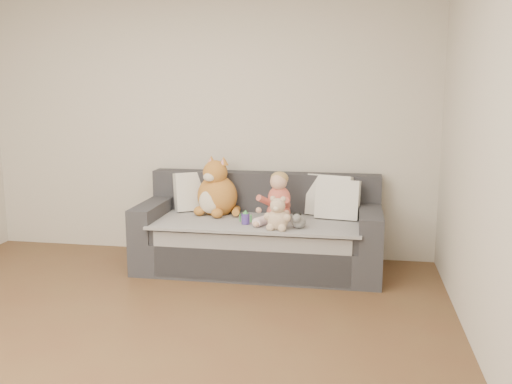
% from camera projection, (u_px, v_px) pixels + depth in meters
% --- Properties ---
extents(room_shell, '(5.00, 5.00, 5.00)m').
position_uv_depth(room_shell, '(120.00, 145.00, 3.61)').
color(room_shell, brown).
rests_on(room_shell, ground).
extents(sofa, '(2.20, 0.94, 0.85)m').
position_uv_depth(sofa, '(260.00, 235.00, 5.27)').
color(sofa, '#27272C').
rests_on(sofa, ground).
extents(cushion_left, '(0.44, 0.37, 0.39)m').
position_uv_depth(cushion_left, '(196.00, 191.00, 5.54)').
color(cushion_left, silver).
rests_on(cushion_left, sofa).
extents(cushion_right_back, '(0.45, 0.30, 0.39)m').
position_uv_depth(cushion_right_back, '(329.00, 196.00, 5.30)').
color(cushion_right_back, silver).
rests_on(cushion_right_back, sofa).
extents(cushion_right_front, '(0.42, 0.24, 0.37)m').
position_uv_depth(cushion_right_front, '(338.00, 199.00, 5.17)').
color(cushion_right_front, silver).
rests_on(cushion_right_front, sofa).
extents(toddler, '(0.31, 0.46, 0.45)m').
position_uv_depth(toddler, '(277.00, 201.00, 5.07)').
color(toddler, '#CB5C47').
rests_on(toddler, sofa).
extents(plush_cat, '(0.44, 0.40, 0.58)m').
position_uv_depth(plush_cat, '(216.00, 192.00, 5.35)').
color(plush_cat, '#B16427').
rests_on(plush_cat, sofa).
extents(teddy_bear, '(0.23, 0.18, 0.29)m').
position_uv_depth(teddy_bear, '(278.00, 216.00, 4.78)').
color(teddy_bear, tan).
rests_on(teddy_bear, sofa).
extents(plush_cow, '(0.12, 0.19, 0.15)m').
position_uv_depth(plush_cow, '(298.00, 221.00, 4.84)').
color(plush_cow, white).
rests_on(plush_cow, sofa).
extents(sippy_cup, '(0.11, 0.08, 0.13)m').
position_uv_depth(sippy_cup, '(246.00, 217.00, 4.98)').
color(sippy_cup, '#4B3693').
rests_on(sippy_cup, sofa).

